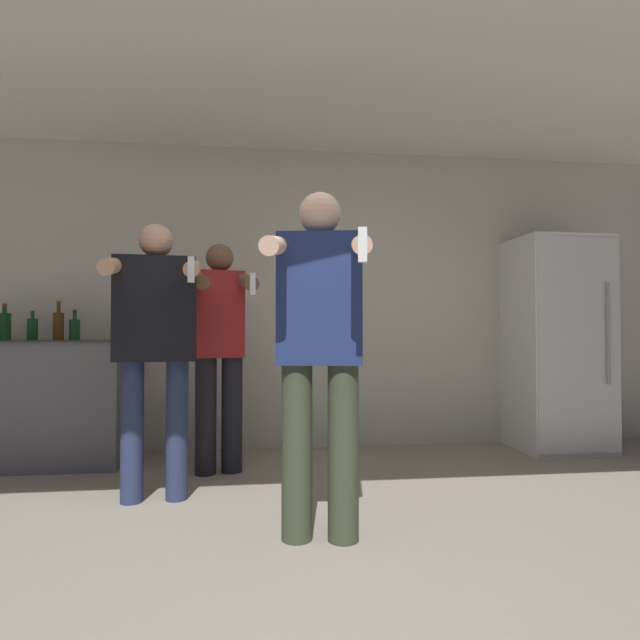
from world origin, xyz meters
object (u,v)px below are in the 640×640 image
object	(u,v)px
refrigerator	(557,344)
bottle_green_wine	(75,329)
person_man_side	(155,335)
bottle_short_whiskey	(4,326)
bottle_red_label	(58,325)
bottle_tall_gin	(32,328)
person_woman_foreground	(320,344)
person_spectator_back	(220,346)

from	to	relation	value
refrigerator	bottle_green_wine	bearing A→B (deg)	179.50
bottle_green_wine	refrigerator	bearing A→B (deg)	-0.50
person_man_side	bottle_short_whiskey	bearing A→B (deg)	143.60
refrigerator	bottle_red_label	distance (m)	4.00
person_man_side	refrigerator	bearing A→B (deg)	16.53
bottle_tall_gin	bottle_red_label	size ratio (longest dim) A/B	0.76
bottle_red_label	person_woman_foreground	xyz separation A→B (m)	(1.80, -1.61, -0.11)
bottle_green_wine	person_woman_foreground	xyz separation A→B (m)	(1.69, -1.61, -0.08)
refrigerator	person_woman_foreground	bearing A→B (deg)	-144.33
bottle_tall_gin	bottle_red_label	world-z (taller)	bottle_red_label
bottle_green_wine	person_spectator_back	distance (m)	1.20
person_woman_foreground	refrigerator	bearing A→B (deg)	35.67
bottle_tall_gin	person_woman_foreground	size ratio (longest dim) A/B	0.14
refrigerator	person_spectator_back	world-z (taller)	refrigerator
person_man_side	bottle_tall_gin	bearing A→B (deg)	138.95
person_woman_foreground	bottle_tall_gin	bearing A→B (deg)	141.03
refrigerator	bottle_short_whiskey	bearing A→B (deg)	179.56
bottle_red_label	person_spectator_back	bearing A→B (deg)	-18.71
bottle_short_whiskey	bottle_red_label	bearing A→B (deg)	-0.00
person_woman_foreground	person_spectator_back	xyz separation A→B (m)	(-0.57, 1.19, -0.04)
bottle_tall_gin	person_spectator_back	xyz separation A→B (m)	(1.42, -0.42, -0.13)
refrigerator	person_woman_foreground	distance (m)	2.70
refrigerator	bottle_red_label	bearing A→B (deg)	179.52
person_woman_foreground	person_spectator_back	distance (m)	1.32
bottle_red_label	person_spectator_back	size ratio (longest dim) A/B	0.20
bottle_short_whiskey	bottle_red_label	size ratio (longest dim) A/B	0.88
person_woman_foreground	person_man_side	distance (m)	1.11
bottle_short_whiskey	person_man_side	world-z (taller)	person_man_side
bottle_green_wine	person_spectator_back	xyz separation A→B (m)	(1.12, -0.42, -0.12)
bottle_short_whiskey	bottle_green_wine	bearing A→B (deg)	0.00
refrigerator	bottle_red_label	world-z (taller)	refrigerator
refrigerator	bottle_red_label	xyz separation A→B (m)	(-4.00, 0.03, 0.15)
refrigerator	bottle_short_whiskey	xyz separation A→B (m)	(-4.38, 0.03, 0.15)
bottle_tall_gin	person_woman_foreground	bearing A→B (deg)	-38.97
person_man_side	person_spectator_back	xyz separation A→B (m)	(0.33, 0.53, -0.08)
bottle_short_whiskey	person_spectator_back	distance (m)	1.68
refrigerator	person_woman_foreground	xyz separation A→B (m)	(-2.19, -1.58, 0.04)
bottle_tall_gin	refrigerator	bearing A→B (deg)	-0.46
person_spectator_back	person_woman_foreground	bearing A→B (deg)	-64.46
person_man_side	bottle_green_wine	bearing A→B (deg)	129.71
refrigerator	bottle_tall_gin	size ratio (longest dim) A/B	7.37
bottle_short_whiskey	person_spectator_back	bearing A→B (deg)	-14.49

